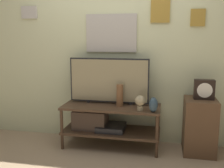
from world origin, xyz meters
TOP-DOWN VIEW (x-y plane):
  - ground_plane at (0.00, 0.00)m, footprint 12.00×12.00m
  - wall_back at (-0.00, 0.60)m, footprint 6.40×0.08m
  - media_console at (-0.11, 0.29)m, footprint 1.27×0.51m
  - television at (-0.05, 0.40)m, footprint 1.07×0.05m
  - vase_tall_ceramic at (0.11, 0.29)m, footprint 0.09×0.09m
  - vase_urn_stoneware at (0.55, 0.11)m, footprint 0.11×0.12m
  - decorative_bust at (0.39, 0.15)m, footprint 0.13×0.13m
  - side_table at (1.12, 0.33)m, footprint 0.38×0.43m
  - mantel_clock at (1.15, 0.33)m, footprint 0.24×0.11m

SIDE VIEW (x-z plane):
  - ground_plane at x=0.00m, z-range 0.00..0.00m
  - side_table at x=1.12m, z-range 0.00..0.69m
  - media_console at x=-0.11m, z-range 0.07..0.63m
  - vase_urn_stoneware at x=0.55m, z-range 0.56..0.74m
  - decorative_bust at x=0.39m, z-range 0.58..0.76m
  - vase_tall_ceramic at x=0.11m, z-range 0.56..0.84m
  - mantel_clock at x=1.15m, z-range 0.69..0.93m
  - television at x=-0.05m, z-range 0.57..1.18m
  - wall_back at x=0.00m, z-range 0.01..2.71m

